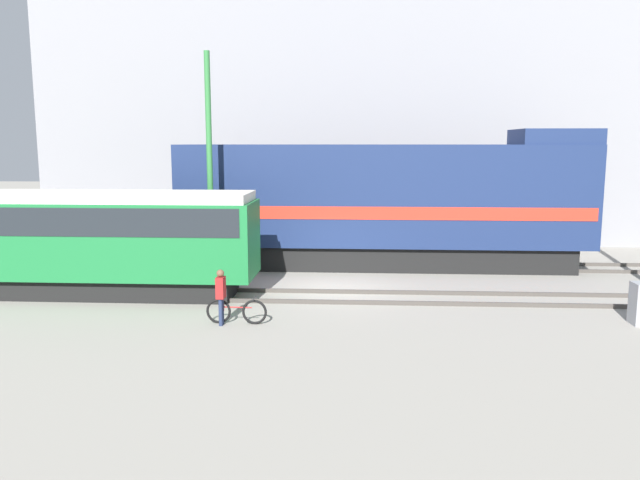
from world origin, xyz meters
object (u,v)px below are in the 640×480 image
streetcar (72,237)px  person (221,292)px  bicycle (237,311)px  utility_pole_center (210,168)px  freight_locomotive (385,204)px

streetcar → person: size_ratio=7.68×
bicycle → streetcar: bearing=153.4°
utility_pole_center → freight_locomotive: bearing=22.5°
streetcar → person: streetcar is taller
utility_pole_center → person: bearing=-74.6°
freight_locomotive → utility_pole_center: (-6.57, -2.72, 1.54)m
freight_locomotive → streetcar: size_ratio=1.34×
freight_locomotive → bicycle: size_ratio=9.41×
person → utility_pole_center: (-1.63, 5.92, 3.21)m
freight_locomotive → utility_pole_center: size_ratio=1.97×
freight_locomotive → utility_pole_center: 7.27m
streetcar → utility_pole_center: size_ratio=1.47×
bicycle → utility_pole_center: (-2.03, 5.78, 3.81)m
freight_locomotive → utility_pole_center: utility_pole_center is taller
streetcar → person: (5.69, -3.20, -1.03)m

